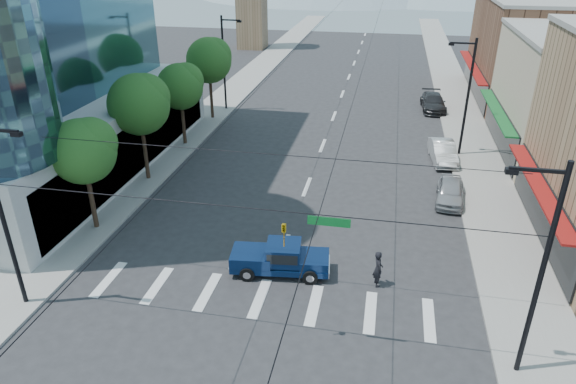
# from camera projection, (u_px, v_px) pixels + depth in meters

# --- Properties ---
(ground) EXTENTS (160.00, 160.00, 0.00)m
(ground) POSITION_uv_depth(u_px,v_px,m) (256.00, 320.00, 22.95)
(ground) COLOR #28282B
(ground) RESTS_ON ground
(sidewalk_left) EXTENTS (4.00, 120.00, 0.15)m
(sidewalk_left) POSITION_uv_depth(u_px,v_px,m) (242.00, 84.00, 60.20)
(sidewalk_left) COLOR gray
(sidewalk_left) RESTS_ON ground
(sidewalk_right) EXTENTS (4.00, 120.00, 0.15)m
(sidewalk_right) POSITION_uv_depth(u_px,v_px,m) (454.00, 94.00, 56.00)
(sidewalk_right) COLOR gray
(sidewalk_right) RESTS_ON ground
(shop_far) EXTENTS (12.00, 18.00, 10.00)m
(shop_far) POSITION_uv_depth(u_px,v_px,m) (542.00, 51.00, 52.42)
(shop_far) COLOR brown
(shop_far) RESTS_ON ground
(tree_near) EXTENTS (3.65, 3.64, 6.71)m
(tree_near) POSITION_uv_depth(u_px,v_px,m) (85.00, 149.00, 28.04)
(tree_near) COLOR black
(tree_near) RESTS_ON ground
(tree_midnear) EXTENTS (4.09, 4.09, 7.52)m
(tree_midnear) POSITION_uv_depth(u_px,v_px,m) (141.00, 102.00, 33.93)
(tree_midnear) COLOR black
(tree_midnear) RESTS_ON ground
(tree_midfar) EXTENTS (3.65, 3.64, 6.71)m
(tree_midfar) POSITION_uv_depth(u_px,v_px,m) (182.00, 85.00, 40.35)
(tree_midfar) COLOR black
(tree_midfar) RESTS_ON ground
(tree_far) EXTENTS (4.09, 4.09, 7.52)m
(tree_far) POSITION_uv_depth(u_px,v_px,m) (210.00, 59.00, 46.24)
(tree_far) COLOR black
(tree_far) RESTS_ON ground
(signal_rig) EXTENTS (21.80, 0.20, 9.00)m
(signal_rig) POSITION_uv_depth(u_px,v_px,m) (251.00, 243.00, 19.98)
(signal_rig) COLOR black
(signal_rig) RESTS_ON ground
(lamp_pole_nw) EXTENTS (2.00, 0.25, 9.00)m
(lamp_pole_nw) POSITION_uv_depth(u_px,v_px,m) (225.00, 60.00, 49.01)
(lamp_pole_nw) COLOR black
(lamp_pole_nw) RESTS_ON ground
(lamp_pole_ne) EXTENTS (2.00, 0.25, 9.00)m
(lamp_pole_ne) POSITION_uv_depth(u_px,v_px,m) (466.00, 94.00, 38.24)
(lamp_pole_ne) COLOR black
(lamp_pole_ne) RESTS_ON ground
(pickup_truck) EXTENTS (5.18, 2.39, 1.70)m
(pickup_truck) POSITION_uv_depth(u_px,v_px,m) (280.00, 258.00, 25.84)
(pickup_truck) COLOR #081B3F
(pickup_truck) RESTS_ON ground
(pedestrian) EXTENTS (0.63, 0.80, 1.91)m
(pedestrian) POSITION_uv_depth(u_px,v_px,m) (378.00, 269.00, 24.85)
(pedestrian) COLOR black
(pedestrian) RESTS_ON ground
(parked_car_near) EXTENTS (2.13, 4.42, 1.46)m
(parked_car_near) POSITION_uv_depth(u_px,v_px,m) (450.00, 191.00, 32.99)
(parked_car_near) COLOR #A4A5A9
(parked_car_near) RESTS_ON ground
(parked_car_mid) EXTENTS (2.11, 4.82, 1.54)m
(parked_car_mid) POSITION_uv_depth(u_px,v_px,m) (443.00, 152.00, 39.00)
(parked_car_mid) COLOR silver
(parked_car_mid) RESTS_ON ground
(parked_car_far) EXTENTS (2.49, 5.49, 1.56)m
(parked_car_far) POSITION_uv_depth(u_px,v_px,m) (433.00, 102.00, 50.78)
(parked_car_far) COLOR #28282B
(parked_car_far) RESTS_ON ground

